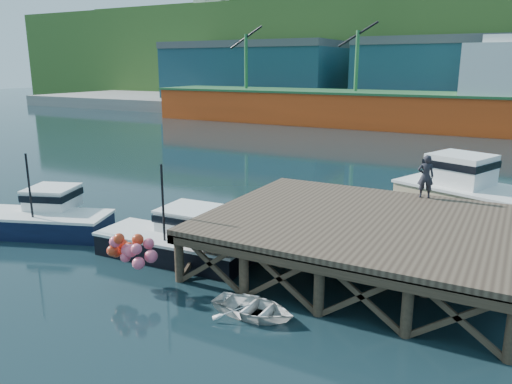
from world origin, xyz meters
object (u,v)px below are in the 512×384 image
Objects in this scene: boat_navy at (44,217)px; dinghy at (253,308)px; boat_black at (178,239)px; dockworker at (426,176)px; trawler at (498,199)px.

boat_navy is 2.45× the size of dinghy.
boat_black is at bearing -15.25° from boat_navy.
boat_navy reaches higher than dockworker.
boat_black is at bearing 60.27° from dinghy.
boat_black reaches higher than dinghy.
trawler is (11.93, 11.03, 0.71)m from boat_black.
dockworker is (8.94, 6.99, 2.35)m from boat_black.
boat_navy is 18.44m from dockworker.
boat_black is 0.61× the size of trawler.
boat_navy is 13.43m from dinghy.
trawler is at bearing -142.80° from dockworker.
trawler is 3.97× the size of dinghy.
boat_navy reaches higher than dinghy.
dockworker is at bearing -105.01° from trawler.
dinghy is at bearing -31.12° from boat_navy.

